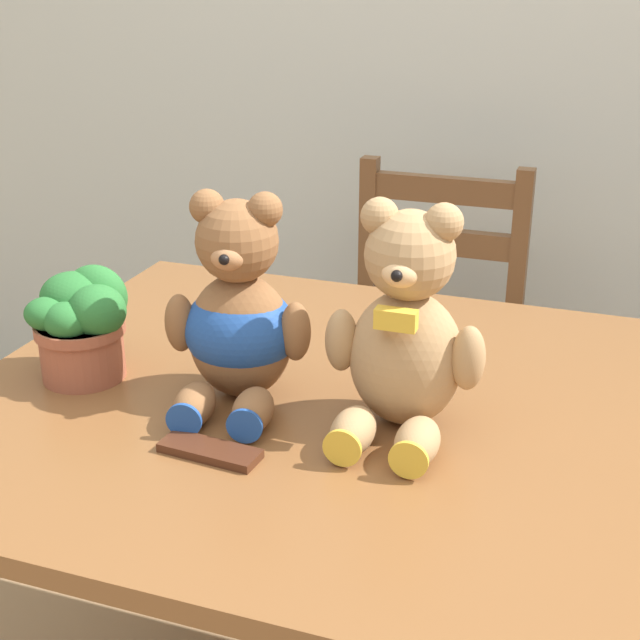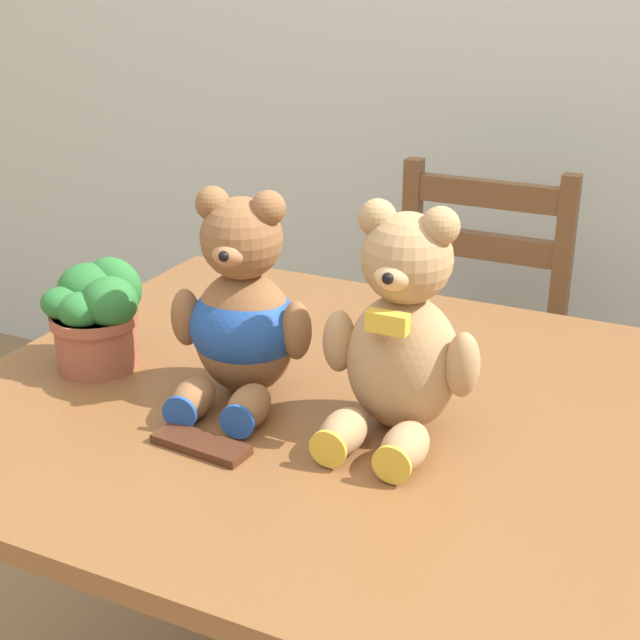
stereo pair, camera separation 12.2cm
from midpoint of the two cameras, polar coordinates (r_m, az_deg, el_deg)
The scene contains 6 objects.
dining_table at distance 1.32m, azimuth 7.72°, elevation -9.58°, with size 1.29×0.94×0.73m.
wooden_chair_behind at distance 2.10m, azimuth 10.65°, elevation -2.69°, with size 0.41×0.42×0.88m.
teddy_bear_left at distance 1.27m, azimuth -2.26°, elevation 0.22°, with size 0.22×0.23×0.31m.
teddy_bear_right at distance 1.17m, azimuth 8.18°, elevation -1.20°, with size 0.22×0.21×0.31m.
potted_plant at distance 1.40m, azimuth -11.69°, elevation 0.49°, with size 0.15×0.15×0.17m.
chocolate_bar at distance 1.18m, azimuth -4.67°, elevation -8.01°, with size 0.13×0.05×0.01m, color #472314.
Camera 2 is at (0.38, -0.58, 1.33)m, focal length 50.00 mm.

